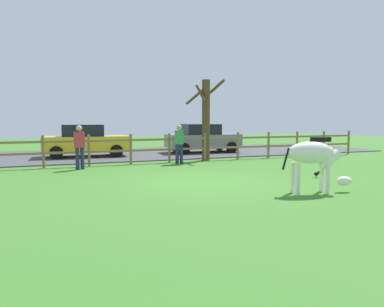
% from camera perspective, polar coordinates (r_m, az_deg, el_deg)
% --- Properties ---
extents(ground_plane, '(60.00, 60.00, 0.00)m').
position_cam_1_polar(ground_plane, '(10.49, 0.68, -4.66)').
color(ground_plane, '#3D7528').
extents(parking_asphalt, '(28.00, 7.40, 0.05)m').
position_cam_1_polar(parking_asphalt, '(19.35, -9.70, -0.01)').
color(parking_asphalt, '#47474C').
rests_on(parking_asphalt, ground_plane).
extents(paddock_fence, '(21.96, 0.11, 1.26)m').
position_cam_1_polar(paddock_fence, '(15.10, -6.71, 1.12)').
color(paddock_fence, olive).
rests_on(paddock_fence, ground_plane).
extents(bare_tree, '(1.65, 1.28, 3.67)m').
position_cam_1_polar(bare_tree, '(16.07, 2.23, 5.86)').
color(bare_tree, '#513A23').
rests_on(bare_tree, ground_plane).
extents(zebra, '(1.92, 0.71, 1.41)m').
position_cam_1_polar(zebra, '(9.34, 19.08, -0.48)').
color(zebra, white).
rests_on(zebra, ground_plane).
extents(crow_on_grass, '(0.21, 0.10, 0.20)m').
position_cam_1_polar(crow_on_grass, '(12.00, 19.47, -3.08)').
color(crow_on_grass, black).
rests_on(crow_on_grass, ground_plane).
extents(parked_car_grey, '(4.07, 2.02, 1.56)m').
position_cam_1_polar(parked_car_grey, '(19.52, 1.68, 2.52)').
color(parked_car_grey, slate).
rests_on(parked_car_grey, parking_asphalt).
extents(parked_car_yellow, '(4.08, 2.03, 1.56)m').
position_cam_1_polar(parked_car_yellow, '(18.03, -16.80, 2.05)').
color(parked_car_yellow, yellow).
rests_on(parked_car_yellow, parking_asphalt).
extents(visitor_left_of_tree, '(0.39, 0.26, 1.64)m').
position_cam_1_polar(visitor_left_of_tree, '(13.74, -17.68, 1.29)').
color(visitor_left_of_tree, '#232847').
rests_on(visitor_left_of_tree, ground_plane).
extents(visitor_right_of_tree, '(0.41, 0.31, 1.64)m').
position_cam_1_polar(visitor_right_of_tree, '(14.82, -2.08, 1.83)').
color(visitor_right_of_tree, '#232847').
rests_on(visitor_right_of_tree, ground_plane).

